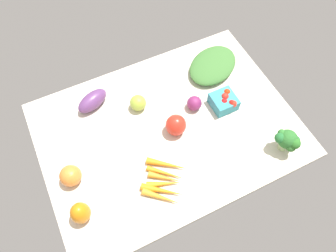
{
  "coord_description": "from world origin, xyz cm",
  "views": [
    {
      "loc": [
        28.04,
        57.84,
        116.93
      ],
      "look_at": [
        0.0,
        0.0,
        4.0
      ],
      "focal_mm": 34.01,
      "sensor_mm": 36.0,
      "label": 1
    }
  ],
  "objects": [
    {
      "name": "eggplant",
      "position": [
        23.8,
        -24.24,
        5.48
      ],
      "size": [
        15.93,
        11.8,
        6.96
      ],
      "primitive_type": "ellipsoid",
      "rotation": [
        0.0,
        0.0,
        0.38
      ],
      "color": "#61376E",
      "rests_on": "tablecloth"
    },
    {
      "name": "tablecloth",
      "position": [
        0.0,
        0.0,
        1.0
      ],
      "size": [
        104.0,
        76.0,
        2.0
      ],
      "primitive_type": "cube",
      "color": "beige",
      "rests_on": "ground"
    },
    {
      "name": "bell_pepper_orange",
      "position": [
        42.94,
        19.43,
        7.07
      ],
      "size": [
        8.36,
        8.36,
        10.14
      ],
      "primitive_type": "ellipsoid",
      "rotation": [
        0.0,
        0.0,
        4.94
      ],
      "color": "orange",
      "rests_on": "tablecloth"
    },
    {
      "name": "bell_pepper_red",
      "position": [
        -2.37,
        2.33,
        6.62
      ],
      "size": [
        11.69,
        11.69,
        9.24
      ],
      "primitive_type": "ellipsoid",
      "rotation": [
        0.0,
        0.0,
        4.05
      ],
      "color": "red",
      "rests_on": "tablecloth"
    },
    {
      "name": "heirloom_tomato_orange",
      "position": [
        42.08,
        4.37,
        6.05
      ],
      "size": [
        8.11,
        8.11,
        8.11
      ],
      "primitive_type": "sphere",
      "color": "orange",
      "rests_on": "tablecloth"
    },
    {
      "name": "heirloom_tomato_green",
      "position": [
        6.84,
        -14.87,
        5.44
      ],
      "size": [
        6.88,
        6.88,
        6.88
      ],
      "primitive_type": "sphere",
      "color": "#9EB73D",
      "rests_on": "tablecloth"
    },
    {
      "name": "leafy_greens_clump",
      "position": [
        -32.26,
        -19.62,
        4.51
      ],
      "size": [
        31.35,
        27.92,
        5.01
      ],
      "primitive_type": "ellipsoid",
      "rotation": [
        0.0,
        0.0,
        3.6
      ],
      "color": "#3D7132",
      "rests_on": "tablecloth"
    },
    {
      "name": "carrot_bunch",
      "position": [
        11.55,
        20.48,
        3.31
      ],
      "size": [
        20.93,
        22.74,
        2.76
      ],
      "color": "orange",
      "rests_on": "tablecloth"
    },
    {
      "name": "red_onion_center",
      "position": [
        -14.53,
        -4.51,
        5.14
      ],
      "size": [
        6.29,
        6.29,
        6.29
      ],
      "primitive_type": "sphere",
      "color": "#7C265B",
      "rests_on": "tablecloth"
    },
    {
      "name": "broccoli_head",
      "position": [
        -37.1,
        28.15,
        9.03
      ],
      "size": [
        9.1,
        9.31,
        11.0
      ],
      "color": "#A0BB80",
      "rests_on": "tablecloth"
    },
    {
      "name": "berry_basket",
      "position": [
        -26.4,
        0.51,
        5.25
      ],
      "size": [
        10.02,
        10.02,
        6.94
      ],
      "color": "teal",
      "rests_on": "tablecloth"
    }
  ]
}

